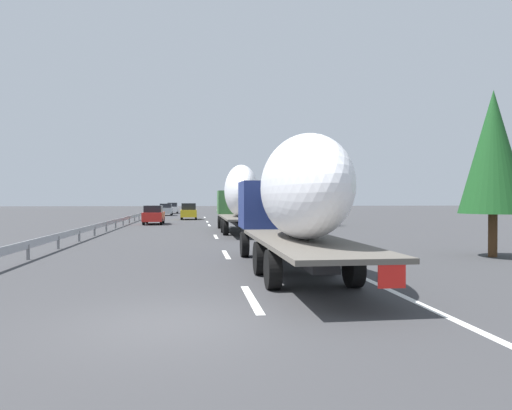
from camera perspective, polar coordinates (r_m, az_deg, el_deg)
The scene contains 22 objects.
ground_plane at distance 49.05m, azimuth -8.00°, elevation -2.12°, with size 260.00×260.00×0.00m, color #38383A.
lane_stripe_0 at distance 11.32m, azimuth -0.56°, elevation -11.32°, with size 3.20×0.20×0.01m, color white.
lane_stripe_1 at distance 20.25m, azimuth -3.66°, elevation -6.02°, with size 3.20×0.20×0.01m, color white.
lane_stripe_2 at distance 30.05m, azimuth -4.91°, elevation -3.85°, with size 3.20×0.20×0.01m, color white.
lane_stripe_3 at distance 43.45m, azimuth -5.70°, elevation -2.46°, with size 3.20×0.20×0.01m, color white.
lane_stripe_4 at distance 50.42m, azimuth -5.94°, elevation -2.04°, with size 3.20×0.20×0.01m, color white.
lane_stripe_5 at distance 63.06m, azimuth -6.25°, elevation -1.50°, with size 3.20×0.20×0.01m, color white.
edge_line_right at distance 54.28m, azimuth -2.13°, elevation -1.84°, with size 110.00×0.20×0.01m, color white.
truck_lead at distance 33.32m, azimuth -2.07°, elevation 1.12°, with size 14.15×2.55×4.73m.
truck_trailing at distance 14.99m, azimuth 4.60°, elevation 0.97°, with size 12.91×2.55×4.25m.
car_red_compact at distance 46.08m, azimuth -12.33°, elevation -1.16°, with size 4.69×1.84×1.81m.
car_yellow_coupe at distance 56.50m, azimuth -8.17°, elevation -0.77°, with size 4.09×1.89×1.94m.
car_silver_hatch at distance 71.56m, azimuth -10.89°, elevation -0.53°, with size 4.49×1.87×1.79m.
car_white_van at distance 82.40m, azimuth -10.11°, elevation -0.36°, with size 4.26×1.83×1.85m.
road_sign at distance 53.58m, azimuth -0.78°, elevation 0.40°, with size 0.10×0.90×3.08m.
tree_0 at distance 48.31m, azimuth 4.12°, elevation 2.33°, with size 3.81×3.81×6.20m.
tree_1 at distance 58.50m, azimuth 3.73°, elevation 2.29°, with size 3.58×3.58×6.30m.
tree_2 at distance 82.63m, azimuth 1.38°, elevation 1.32°, with size 2.47×2.47×5.48m.
tree_3 at distance 21.64m, azimuth 26.87°, elevation 5.75°, with size 2.70×2.70×6.86m.
tree_4 at distance 96.98m, azimuth -1.79°, elevation 1.56°, with size 3.36×3.36×6.14m.
tree_5 at distance 42.34m, azimuth 7.26°, elevation 2.38°, with size 2.97×2.97×5.76m.
guardrail_median at distance 52.43m, azimuth -14.55°, elevation -1.32°, with size 94.00×0.10×0.76m.
Camera 1 is at (-9.00, -0.47, 2.35)m, focal length 32.91 mm.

